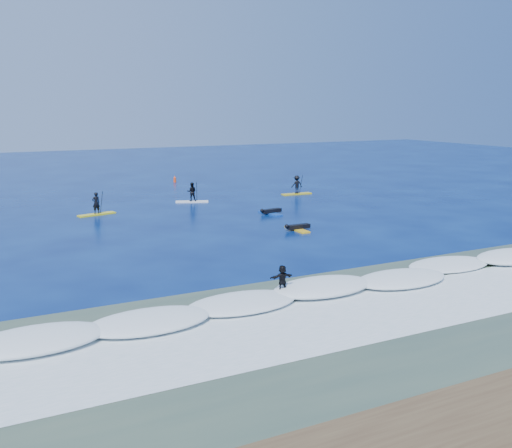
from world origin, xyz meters
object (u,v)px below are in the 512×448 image
prone_paddler_near (297,228)px  marker_buoy (175,179)px  prone_paddler_far (271,212)px  wave_surfer (282,281)px  sup_paddler_right (297,186)px  sup_paddler_left (96,207)px  sup_paddler_center (192,194)px

prone_paddler_near → marker_buoy: size_ratio=3.20×
prone_paddler_near → prone_paddler_far: size_ratio=0.97×
prone_paddler_far → wave_surfer: wave_surfer is taller
sup_paddler_right → prone_paddler_near: size_ratio=1.25×
prone_paddler_near → sup_paddler_left: bearing=42.8°
sup_paddler_left → prone_paddler_far: sup_paddler_left is taller
sup_paddler_center → prone_paddler_near: size_ratio=1.21×
sup_paddler_left → prone_paddler_far: size_ratio=1.21×
sup_paddler_left → wave_surfer: bearing=-95.5°
sup_paddler_left → prone_paddler_far: (11.97, -5.48, -0.46)m
sup_paddler_center → prone_paddler_far: (3.49, -7.78, -0.56)m
sup_paddler_center → wave_surfer: 25.55m
marker_buoy → wave_surfer: bearing=-101.7°
sup_paddler_center → marker_buoy: (2.79, 12.94, -0.41)m
sup_paddler_center → sup_paddler_right: sup_paddler_right is taller
prone_paddler_near → wave_surfer: wave_surfer is taller
sup_paddler_left → sup_paddler_right: sup_paddler_right is taller
sup_paddler_left → prone_paddler_near: bearing=-60.4°
sup_paddler_center → marker_buoy: 13.24m
wave_surfer → marker_buoy: 38.79m
prone_paddler_far → sup_paddler_right: bearing=-50.6°
sup_paddler_center → marker_buoy: size_ratio=3.87×
prone_paddler_near → marker_buoy: (0.42, 26.62, 0.15)m
sup_paddler_left → sup_paddler_center: (8.47, 2.30, 0.10)m
marker_buoy → sup_paddler_left: bearing=-126.5°
sup_paddler_right → marker_buoy: (-7.45, 13.15, -0.47)m
sup_paddler_left → sup_paddler_right: 18.83m
wave_surfer → sup_paddler_right: bearing=59.5°
sup_paddler_left → wave_surfer: (3.40, -22.74, 0.11)m
sup_paddler_right → prone_paddler_far: bearing=-129.2°
sup_paddler_right → marker_buoy: bearing=122.1°
marker_buoy → prone_paddler_near: bearing=-90.9°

